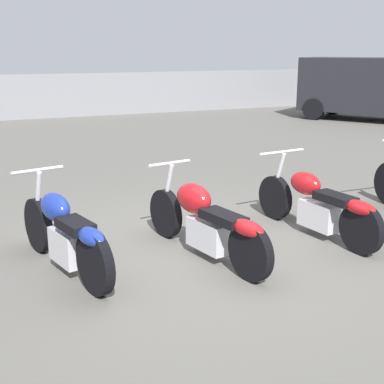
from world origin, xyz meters
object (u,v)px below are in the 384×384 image
at_px(motorcycle_slot_1, 65,234).
at_px(motorcycle_slot_3, 318,205).
at_px(motorcycle_slot_2, 206,221).
at_px(parked_van, 381,86).

height_order(motorcycle_slot_1, motorcycle_slot_3, motorcycle_slot_1).
distance_m(motorcycle_slot_2, motorcycle_slot_3, 1.57).
bearing_deg(motorcycle_slot_1, parked_van, 21.95).
distance_m(motorcycle_slot_1, motorcycle_slot_3, 3.07).
relative_size(motorcycle_slot_1, motorcycle_slot_2, 0.92).
bearing_deg(motorcycle_slot_2, motorcycle_slot_1, 161.08).
xyz_separation_m(motorcycle_slot_2, motorcycle_slot_3, (1.57, 0.07, -0.02)).
xyz_separation_m(motorcycle_slot_2, parked_van, (10.18, 8.32, 0.70)).
xyz_separation_m(motorcycle_slot_1, motorcycle_slot_2, (1.50, -0.22, 0.00)).
height_order(motorcycle_slot_1, parked_van, parked_van).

